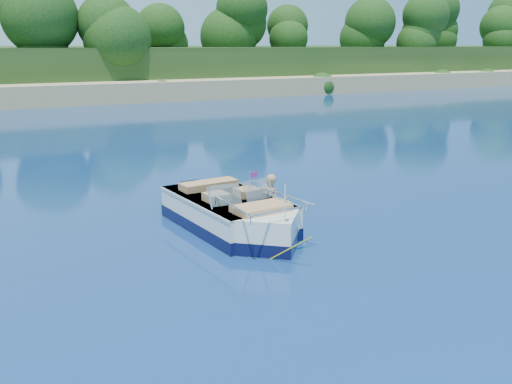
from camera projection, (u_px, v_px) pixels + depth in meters
ground at (292, 298)px, 9.91m from camera, size 160.00×160.00×0.00m
shoreline at (4, 74)px, 64.51m from camera, size 170.00×59.00×6.00m
treeline at (20, 27)px, 43.80m from camera, size 150.00×7.12×8.19m
motorboat at (235, 217)px, 13.40m from camera, size 2.21×5.31×1.77m
tow_tube at (271, 208)px, 15.07m from camera, size 1.63×1.63×0.33m
boy at (267, 212)px, 15.03m from camera, size 0.76×0.92×1.67m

